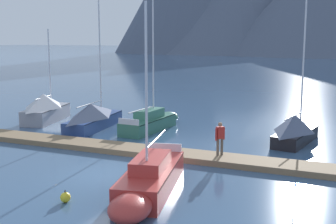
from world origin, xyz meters
TOP-DOWN VIEW (x-y plane):
  - ground_plane at (0.00, 0.00)m, footprint 700.00×700.00m
  - mountain_central_massif at (-52.43, 179.98)m, footprint 85.69×85.69m
  - dock at (0.00, 4.00)m, footprint 27.68×3.35m
  - sailboat_nearest_berth at (-11.69, 9.12)m, footprint 3.34×6.15m
  - sailboat_second_berth at (-6.85, 8.37)m, footprint 2.73×7.06m
  - sailboat_mid_dock_port at (-3.13, 9.92)m, footprint 1.66×6.59m
  - sailboat_mid_dock_starboard at (2.84, -1.47)m, footprint 3.42×7.28m
  - sailboat_far_berth at (6.39, 10.29)m, footprint 2.09×6.16m
  - person_on_dock at (3.69, 4.43)m, footprint 0.38×0.52m
  - mooring_buoy_channel_marker at (0.46, -3.59)m, footprint 0.39×0.39m

SIDE VIEW (x-z plane):
  - ground_plane at x=0.00m, z-range 0.00..0.00m
  - dock at x=0.00m, z-range 0.00..0.30m
  - mooring_buoy_channel_marker at x=0.46m, z-range -0.04..0.43m
  - sailboat_mid_dock_port at x=-3.13m, z-range -4.00..5.16m
  - sailboat_mid_dock_starboard at x=2.84m, z-range -3.15..4.31m
  - sailboat_far_berth at x=6.39m, z-range -3.51..5.17m
  - sailboat_second_berth at x=-6.85m, z-range -3.49..5.22m
  - sailboat_nearest_berth at x=-11.69m, z-range -2.42..4.40m
  - person_on_dock at x=3.69m, z-range 0.42..2.11m
  - mountain_central_massif at x=-52.43m, z-range 0.96..46.26m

